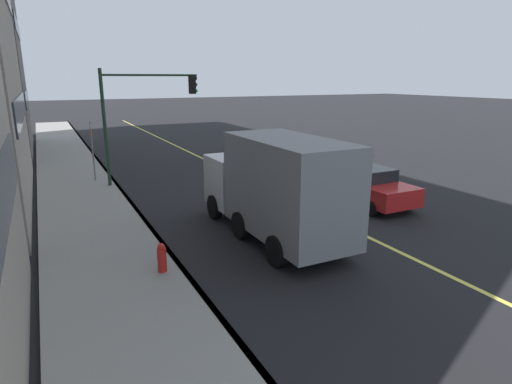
{
  "coord_description": "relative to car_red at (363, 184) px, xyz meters",
  "views": [
    {
      "loc": [
        -15.67,
        9.29,
        5.11
      ],
      "look_at": [
        -2.71,
        2.77,
        1.23
      ],
      "focal_mm": 29.88,
      "sensor_mm": 36.0,
      "label": 1
    }
  ],
  "objects": [
    {
      "name": "sidewalk_slab",
      "position": [
        2.17,
        10.59,
        -0.73
      ],
      "size": [
        80.0,
        3.55,
        0.15
      ],
      "primitive_type": "cube",
      "color": "gray",
      "rests_on": "ground"
    },
    {
      "name": "traffic_light_mast",
      "position": [
        7.37,
        7.4,
        3.05
      ],
      "size": [
        0.28,
        4.66,
        5.56
      ],
      "color": "#1E3823",
      "rests_on": "ground"
    },
    {
      "name": "lane_stripe_center",
      "position": [
        2.17,
        2.57,
        -0.8
      ],
      "size": [
        80.0,
        0.16,
        0.01
      ],
      "primitive_type": "cube",
      "color": "#D8CC4C",
      "rests_on": "ground"
    },
    {
      "name": "ground",
      "position": [
        2.17,
        2.57,
        -0.81
      ],
      "size": [
        200.0,
        200.0,
        0.0
      ],
      "primitive_type": "plane",
      "color": "black"
    },
    {
      "name": "curb_edge",
      "position": [
        2.17,
        8.89,
        -0.73
      ],
      "size": [
        80.0,
        0.16,
        0.15
      ],
      "primitive_type": "cube",
      "color": "slate",
      "rests_on": "ground"
    },
    {
      "name": "car_green",
      "position": [
        9.71,
        0.28,
        -0.11
      ],
      "size": [
        4.37,
        1.92,
        1.35
      ],
      "color": "#1E6038",
      "rests_on": "ground"
    },
    {
      "name": "street_sign_post",
      "position": [
        8.77,
        9.72,
        0.99
      ],
      "size": [
        0.6,
        0.08,
        3.06
      ],
      "color": "slate",
      "rests_on": "ground"
    },
    {
      "name": "car_red",
      "position": [
        0.0,
        0.0,
        0.0
      ],
      "size": [
        4.66,
        2.12,
        1.54
      ],
      "color": "red",
      "rests_on": "ground"
    },
    {
      "name": "fire_hydrant",
      "position": [
        -3.11,
        9.41,
        -0.34
      ],
      "size": [
        0.24,
        0.24,
        0.94
      ],
      "color": "red",
      "rests_on": "ground"
    },
    {
      "name": "truck_gray",
      "position": [
        -1.96,
        5.32,
        0.95
      ],
      "size": [
        6.92,
        2.39,
        3.38
      ],
      "color": "silver",
      "rests_on": "ground"
    }
  ]
}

